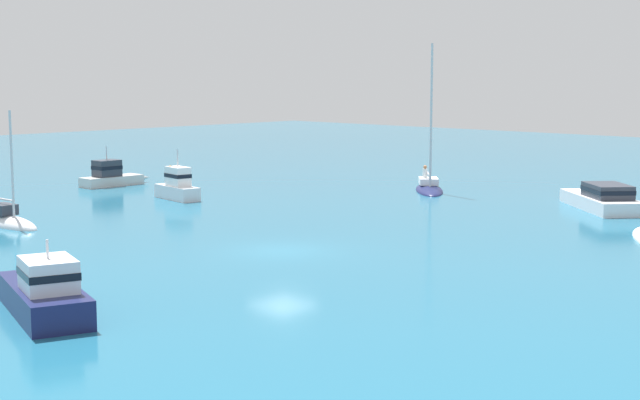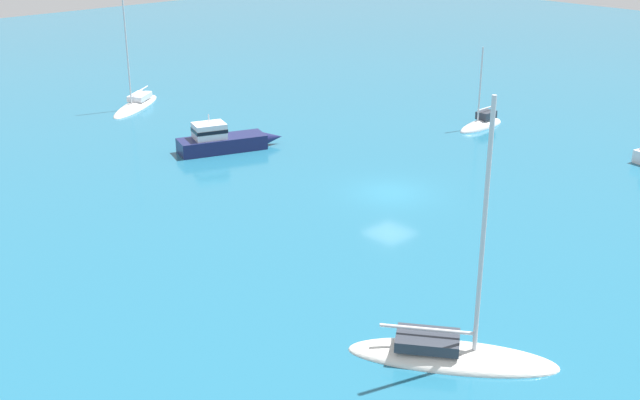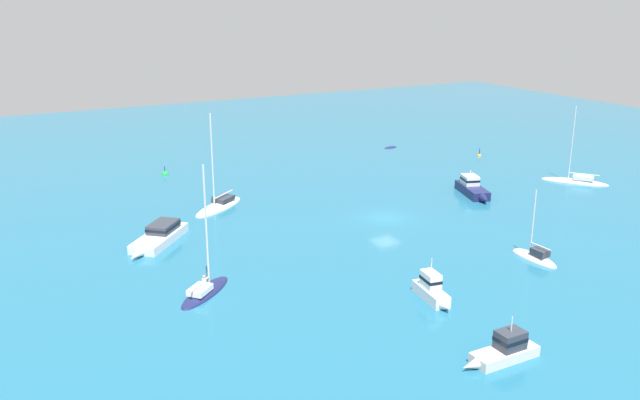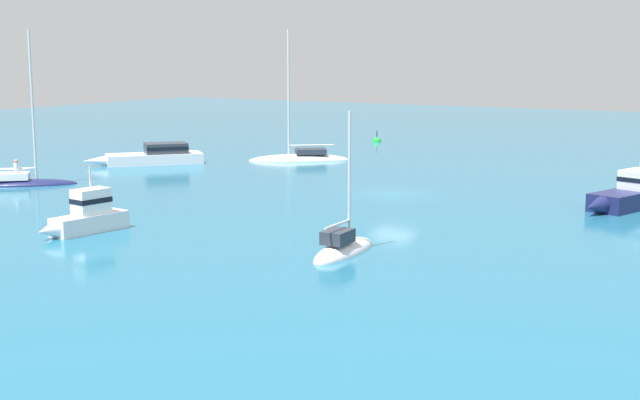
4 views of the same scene
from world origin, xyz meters
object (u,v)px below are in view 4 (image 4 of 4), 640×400
Objects in this scene: powerboat_2 at (155,155)px; mooring_buoy at (377,142)px; powerboat_1 at (630,194)px; ketch_1 at (300,159)px; yacht at (25,182)px; sloop at (343,251)px; powerboat at (86,216)px.

mooring_buoy is (-23.01, 6.99, -0.62)m from powerboat_2.
powerboat_1 is 27.74m from ketch_1.
yacht is at bearing 30.20° from ketch_1.
powerboat_1 is at bearing -26.70° from sloop.
yacht is 1.32× the size of powerboat_2.
powerboat is 0.65× the size of powerboat_1.
powerboat is at bearing -73.66° from yacht.
ketch_1 reaches higher than powerboat.
yacht is at bearing 41.38° from powerboat_2.
sloop is 27.25m from yacht.
sloop is 31.87m from ketch_1.
sloop is at bearing -6.52° from powerboat_1.
yacht reaches higher than mooring_buoy.
powerboat_2 is (-12.30, 0.03, 0.41)m from yacht.
powerboat_1 is 36.11m from yacht.
mooring_buoy is at bearing -162.09° from powerboat.
powerboat_1 is (-19.46, 20.40, -0.06)m from powerboat.
powerboat_1 is 34.52m from powerboat_2.
sloop reaches higher than powerboat_2.
powerboat is 0.45× the size of ketch_1.
powerboat is at bearing 64.73° from ketch_1.
ketch_1 reaches higher than powerboat_2.
ketch_1 is at bearing -90.22° from powerboat_1.
powerboat is 25.40m from powerboat_2.
powerboat is 0.47× the size of yacht.
powerboat is at bearing 9.12° from mooring_buoy.
sloop is (-2.22, 12.33, -0.67)m from powerboat.
yacht reaches higher than sloop.
powerboat_2 is 5.30× the size of mooring_buoy.
powerboat is 0.62× the size of powerboat_2.
sloop is 19.05m from powerboat_1.
ketch_1 is at bearing -159.57° from powerboat.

